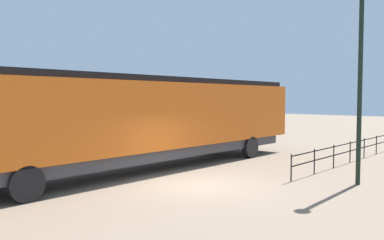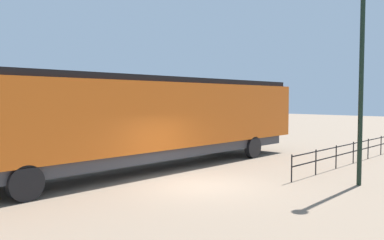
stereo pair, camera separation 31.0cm
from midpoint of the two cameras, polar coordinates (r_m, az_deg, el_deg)
ground_plane at (r=14.17m, az=0.59°, el=-9.38°), size 120.00×120.00×0.00m
locomotive at (r=17.43m, az=-5.83°, el=0.40°), size 3.06×18.49×3.96m
lamp_post at (r=15.24m, az=22.44°, el=8.17°), size 0.44×0.44×6.98m
platform_fence at (r=20.31m, az=21.29°, el=-3.85°), size 0.05×11.65×1.02m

